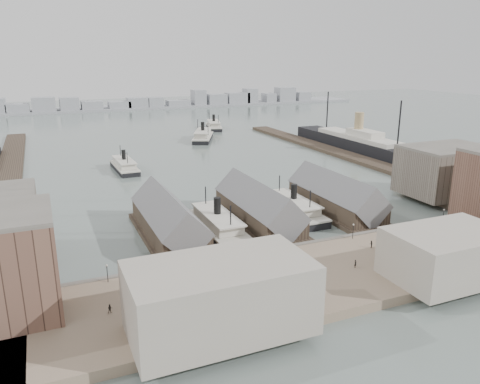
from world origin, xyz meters
name	(u,v)px	position (x,y,z in m)	size (l,w,h in m)	color
ground	(286,245)	(0.00, 0.00, 0.00)	(900.00, 900.00, 0.00)	#54615D
quay	(331,274)	(0.00, -20.00, 1.00)	(180.00, 30.00, 2.00)	#786451
seawall	(297,248)	(0.00, -5.20, 1.15)	(180.00, 1.20, 2.30)	#59544C
west_wharf	(8,178)	(-68.00, 100.00, 0.80)	(10.00, 220.00, 1.60)	#2D231C
east_wharf	(339,153)	(78.00, 90.00, 0.80)	(10.00, 180.00, 1.60)	#2D231C
ferry_shed_west	(169,221)	(-26.00, 16.88, 4.64)	(14.00, 42.00, 12.60)	#2D231C
ferry_shed_center	(258,209)	(0.00, 16.88, 4.64)	(14.00, 42.00, 12.60)	#2D231C
ferry_shed_east	(335,198)	(26.00, 16.88, 4.64)	(14.00, 42.00, 12.60)	#2D231C
warehouse_east_back	(446,171)	(68.00, 15.00, 9.50)	(28.00, 20.00, 15.00)	#60564C
street_bldg_center	(448,254)	(20.00, -32.00, 7.00)	(24.00, 16.00, 10.00)	gray
street_bldg_west	(220,297)	(-30.00, -32.00, 8.00)	(30.00, 16.00, 12.00)	gray
lamp_post_far_w	(107,270)	(-45.00, -7.00, 4.71)	(0.44, 0.44, 3.92)	black
lamp_post_near_w	(243,247)	(-15.00, -7.00, 4.71)	(0.44, 0.44, 3.92)	black
lamp_post_near_e	(353,228)	(15.00, -7.00, 4.71)	(0.44, 0.44, 3.92)	black
lamp_post_far_e	(444,213)	(45.00, -7.00, 4.71)	(0.44, 0.44, 3.92)	black
far_shore	(102,106)	(-2.07, 334.14, 3.91)	(500.00, 40.00, 15.72)	gray
ferry_docked_west	(218,224)	(-13.00, 15.07, 2.47)	(8.86, 29.53, 10.54)	black
ferry_docked_east	(293,208)	(13.00, 19.63, 2.39)	(8.58, 28.60, 10.22)	black
ferry_open_near	(124,165)	(-23.71, 97.55, 2.18)	(8.68, 26.24, 9.28)	black
ferry_open_mid	(203,136)	(30.04, 153.91, 2.59)	(21.22, 31.96, 11.04)	black
ferry_open_far	(214,125)	(50.52, 192.03, 2.35)	(15.26, 29.31, 10.03)	black
ocean_steamer	(358,143)	(92.00, 94.07, 4.16)	(13.25, 96.82, 19.36)	black
tram	(467,228)	(43.16, -16.52, 3.96)	(4.28, 11.07, 3.84)	black
horse_cart_left	(196,283)	(-29.18, -15.70, 2.81)	(4.58, 3.78, 1.58)	black
horse_cart_center	(264,272)	(-14.48, -16.69, 2.76)	(4.88, 2.16, 1.42)	black
horse_cart_right	(439,257)	(25.13, -25.32, 2.80)	(4.81, 2.66, 1.58)	black
pedestrian_0	(137,287)	(-40.33, -13.20, 2.82)	(0.60, 0.44, 1.63)	black
pedestrian_1	(110,309)	(-46.32, -19.40, 2.85)	(0.82, 0.64, 1.70)	black
pedestrian_2	(245,260)	(-15.89, -10.01, 2.86)	(1.11, 0.64, 1.72)	black
pedestrian_3	(296,277)	(-9.64, -21.52, 2.79)	(0.93, 0.39, 1.58)	black
pedestrian_4	(292,259)	(-6.02, -13.58, 2.90)	(0.88, 0.57, 1.81)	black
pedestrian_5	(355,264)	(5.40, -21.11, 2.88)	(0.64, 0.47, 1.76)	black
pedestrian_6	(371,244)	(15.54, -13.52, 2.89)	(0.86, 0.67, 1.77)	black
pedestrian_7	(430,251)	(25.29, -22.32, 2.84)	(1.09, 0.63, 1.68)	black
pedestrian_8	(419,229)	(33.71, -9.87, 2.80)	(0.94, 0.39, 1.61)	black
pedestrian_10	(212,296)	(-28.16, -22.30, 2.89)	(1.05, 0.44, 1.79)	black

